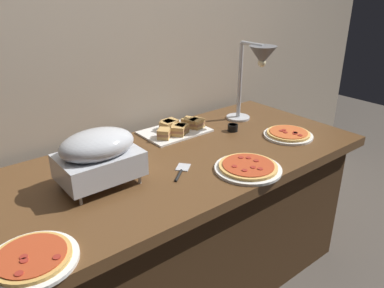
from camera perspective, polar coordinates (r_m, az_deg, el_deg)
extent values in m
plane|color=#4C443D|center=(2.23, -1.98, -20.05)|extent=(8.00, 8.00, 0.00)
cube|color=tan|center=(2.07, -11.10, 13.71)|extent=(4.40, 0.04, 2.40)
cube|color=brown|center=(1.80, -2.31, -2.93)|extent=(1.90, 0.84, 0.05)
cube|color=#3C2715|center=(2.00, -2.13, -12.69)|extent=(1.75, 0.74, 0.71)
cylinder|color=#B7BABF|center=(1.50, -16.31, -8.02)|extent=(0.01, 0.01, 0.04)
cylinder|color=#B7BABF|center=(1.59, -7.84, -5.19)|extent=(0.01, 0.01, 0.04)
cylinder|color=#B7BABF|center=(1.65, -18.84, -5.33)|extent=(0.01, 0.01, 0.04)
cylinder|color=#B7BABF|center=(1.73, -10.96, -2.91)|extent=(0.01, 0.01, 0.04)
cube|color=#B7BABF|center=(1.58, -13.67, -3.02)|extent=(0.32, 0.22, 0.10)
ellipsoid|color=#B7BABF|center=(1.54, -13.98, -0.08)|extent=(0.31, 0.21, 0.12)
cylinder|color=#B7BABF|center=(2.32, 6.90, 3.97)|extent=(0.14, 0.14, 0.01)
cylinder|color=#B7BABF|center=(2.26, 7.17, 9.35)|extent=(0.02, 0.02, 0.44)
cylinder|color=#B7BABF|center=(2.16, 9.00, 14.55)|extent=(0.02, 0.16, 0.02)
cone|color=#595B60|center=(2.12, 10.49, 12.90)|extent=(0.15, 0.15, 0.10)
sphere|color=#F9EAB2|center=(2.13, 10.41, 11.84)|extent=(0.04, 0.04, 0.04)
cylinder|color=white|center=(1.28, -22.80, -15.76)|extent=(0.28, 0.28, 0.01)
cylinder|color=gold|center=(1.28, -22.88, -15.33)|extent=(0.24, 0.24, 0.01)
cylinder|color=#AD3D1E|center=(1.27, -22.94, -15.05)|extent=(0.21, 0.21, 0.00)
cylinder|color=maroon|center=(1.25, -23.82, -15.67)|extent=(0.02, 0.02, 0.00)
cylinder|color=maroon|center=(1.23, -19.56, -15.66)|extent=(0.02, 0.02, 0.00)
cylinder|color=maroon|center=(1.21, -24.47, -17.24)|extent=(0.02, 0.02, 0.00)
cylinder|color=maroon|center=(1.27, -23.86, -15.19)|extent=(0.02, 0.02, 0.00)
cylinder|color=white|center=(1.70, 8.37, -3.70)|extent=(0.30, 0.30, 0.01)
cylinder|color=#DBA856|center=(1.70, 8.40, -3.34)|extent=(0.26, 0.26, 0.01)
cylinder|color=#AD3D1E|center=(1.70, 8.41, -3.10)|extent=(0.23, 0.23, 0.00)
cylinder|color=maroon|center=(1.75, 8.44, -2.06)|extent=(0.02, 0.02, 0.00)
cylinder|color=maroon|center=(1.67, 9.12, -3.45)|extent=(0.02, 0.02, 0.00)
cylinder|color=maroon|center=(1.66, 10.18, -3.67)|extent=(0.02, 0.02, 0.00)
cylinder|color=maroon|center=(1.75, 7.34, -2.01)|extent=(0.02, 0.02, 0.00)
cylinder|color=maroon|center=(1.67, 6.37, -3.33)|extent=(0.02, 0.02, 0.00)
cylinder|color=maroon|center=(1.73, 9.58, -2.49)|extent=(0.02, 0.02, 0.00)
cylinder|color=maroon|center=(1.64, 7.87, -3.93)|extent=(0.02, 0.02, 0.00)
cylinder|color=white|center=(2.10, 14.19, 1.26)|extent=(0.26, 0.26, 0.01)
cylinder|color=#DBA856|center=(2.10, 14.22, 1.56)|extent=(0.23, 0.23, 0.01)
cylinder|color=#C65628|center=(2.10, 14.24, 1.77)|extent=(0.20, 0.20, 0.00)
cylinder|color=maroon|center=(2.11, 13.60, 2.04)|extent=(0.02, 0.02, 0.00)
cylinder|color=maroon|center=(2.09, 15.16, 1.68)|extent=(0.02, 0.02, 0.00)
cylinder|color=maroon|center=(2.08, 13.80, 1.70)|extent=(0.02, 0.02, 0.00)
cylinder|color=maroon|center=(2.06, 15.87, 1.26)|extent=(0.02, 0.02, 0.00)
cylinder|color=maroon|center=(2.08, 15.26, 1.60)|extent=(0.02, 0.02, 0.00)
cylinder|color=maroon|center=(2.07, 15.14, 1.49)|extent=(0.02, 0.02, 0.00)
cylinder|color=maroon|center=(2.09, 13.21, 1.93)|extent=(0.02, 0.02, 0.00)
cube|color=white|center=(2.10, -2.60, 1.88)|extent=(0.36, 0.25, 0.01)
cube|color=tan|center=(2.06, -1.54, 1.89)|extent=(0.08, 0.07, 0.02)
cube|color=#9E6642|center=(2.05, -1.55, 2.30)|extent=(0.08, 0.07, 0.01)
cube|color=tan|center=(2.05, -1.55, 2.72)|extent=(0.08, 0.07, 0.02)
cube|color=tan|center=(2.00, -4.18, 1.14)|extent=(0.09, 0.09, 0.02)
cube|color=#9E6642|center=(1.99, -4.20, 1.57)|extent=(0.09, 0.09, 0.01)
cube|color=tan|center=(1.99, -4.21, 2.00)|extent=(0.09, 0.09, 0.02)
cube|color=tan|center=(2.12, -3.33, 2.57)|extent=(0.08, 0.07, 0.02)
cube|color=#9E6642|center=(2.12, -3.34, 2.97)|extent=(0.08, 0.07, 0.01)
cube|color=tan|center=(2.11, -3.35, 3.38)|extent=(0.08, 0.07, 0.02)
cube|color=tan|center=(2.04, -2.09, 1.71)|extent=(0.11, 0.11, 0.02)
cube|color=#9E6642|center=(2.04, -2.10, 2.13)|extent=(0.11, 0.11, 0.01)
cube|color=tan|center=(2.03, -2.11, 2.55)|extent=(0.11, 0.11, 0.02)
cube|color=tan|center=(2.13, 0.73, 2.70)|extent=(0.09, 0.08, 0.02)
cube|color=#9E6642|center=(2.13, 0.73, 3.10)|extent=(0.09, 0.08, 0.01)
cube|color=tan|center=(2.12, 0.73, 3.51)|extent=(0.09, 0.08, 0.02)
cube|color=tan|center=(2.14, -0.33, 2.82)|extent=(0.09, 0.10, 0.02)
cube|color=#9E6642|center=(2.14, -0.33, 3.22)|extent=(0.09, 0.10, 0.01)
cube|color=tan|center=(2.13, -0.33, 3.63)|extent=(0.09, 0.10, 0.02)
cube|color=tan|center=(2.10, -3.58, 2.33)|extent=(0.09, 0.08, 0.02)
cube|color=#9E6642|center=(2.10, -3.59, 2.74)|extent=(0.09, 0.08, 0.01)
cube|color=tan|center=(2.09, -3.60, 3.15)|extent=(0.09, 0.08, 0.02)
cylinder|color=black|center=(2.12, 6.12, 2.44)|extent=(0.06, 0.06, 0.04)
cylinder|color=#562D14|center=(2.12, 6.14, 2.85)|extent=(0.05, 0.05, 0.01)
cube|color=#B7BABF|center=(1.71, -1.32, -3.49)|extent=(0.09, 0.09, 0.00)
cylinder|color=black|center=(1.64, -2.03, -4.75)|extent=(0.09, 0.07, 0.01)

